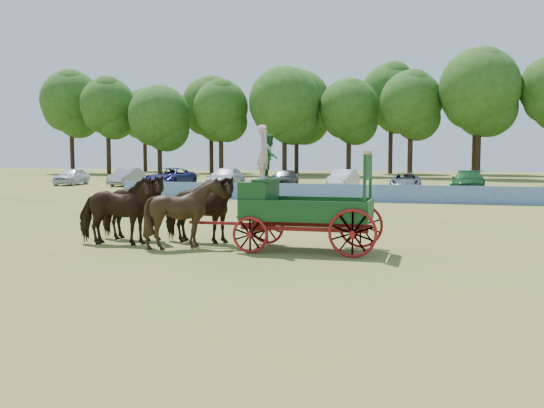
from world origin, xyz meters
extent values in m
plane|color=olive|center=(0.00, 0.00, 0.00)|extent=(160.00, 160.00, 0.00)
imported|color=#311E0D|center=(-3.82, -1.12, 1.11)|extent=(2.78, 1.60, 2.22)
imported|color=#311E0D|center=(-3.82, -0.02, 1.11)|extent=(2.64, 1.23, 2.22)
imported|color=#311E0D|center=(-1.42, -1.12, 1.11)|extent=(2.27, 2.09, 2.22)
imported|color=#311E0D|center=(-1.42, -0.02, 1.11)|extent=(2.64, 1.22, 2.22)
cube|color=maroon|center=(0.78, -0.57, 0.60)|extent=(0.12, 2.00, 0.12)
cube|color=maroon|center=(3.78, -0.57, 0.60)|extent=(0.12, 2.00, 0.12)
cube|color=maroon|center=(2.28, -1.12, 0.72)|extent=(3.80, 0.10, 0.12)
cube|color=maroon|center=(2.28, -0.02, 0.72)|extent=(3.80, 0.10, 0.12)
cube|color=maroon|center=(-0.12, -0.57, 0.75)|extent=(2.80, 0.09, 0.09)
cube|color=#164318|center=(2.28, -0.57, 1.00)|extent=(3.80, 1.80, 0.10)
cube|color=#164318|center=(2.28, -1.45, 1.30)|extent=(3.80, 0.06, 0.55)
cube|color=#164318|center=(2.28, 0.31, 1.30)|extent=(3.80, 0.06, 0.55)
cube|color=#164318|center=(4.16, -0.57, 1.30)|extent=(0.06, 1.80, 0.55)
cube|color=#164318|center=(0.78, -0.57, 1.55)|extent=(0.85, 1.70, 1.05)
cube|color=#164318|center=(1.03, -0.57, 2.12)|extent=(0.55, 1.50, 0.08)
cube|color=#164318|center=(0.40, -0.57, 1.35)|extent=(0.10, 1.60, 0.65)
cube|color=#164318|center=(0.58, -0.57, 1.05)|extent=(0.55, 1.60, 0.06)
cube|color=#164318|center=(4.08, -1.37, 1.95)|extent=(0.08, 0.08, 1.80)
cube|color=#164318|center=(4.08, 0.23, 1.95)|extent=(0.08, 0.08, 1.80)
cube|color=#164318|center=(4.08, -0.57, 2.55)|extent=(0.07, 1.75, 0.75)
cube|color=gold|center=(4.08, -0.57, 2.95)|extent=(0.08, 1.80, 0.09)
cube|color=gold|center=(4.04, -0.57, 2.55)|extent=(0.02, 1.30, 0.12)
torus|color=maroon|center=(0.78, -1.52, 0.55)|extent=(1.09, 0.09, 1.09)
torus|color=maroon|center=(0.78, 0.38, 0.55)|extent=(1.09, 0.09, 1.09)
torus|color=maroon|center=(3.78, -1.52, 0.70)|extent=(1.39, 0.09, 1.39)
torus|color=maroon|center=(3.78, 0.38, 0.70)|extent=(1.39, 0.09, 1.39)
imported|color=#D5A3AC|center=(1.03, -0.92, 2.97)|extent=(0.39, 0.59, 1.61)
imported|color=#256124|center=(1.03, -0.22, 2.84)|extent=(0.52, 0.66, 1.37)
cube|color=#1C479C|center=(-1.00, 18.00, 0.53)|extent=(26.00, 0.08, 1.05)
imported|color=silver|center=(-26.00, 30.22, 0.79)|extent=(2.47, 4.82, 1.57)
imported|color=gray|center=(-20.49, 30.27, 0.78)|extent=(1.94, 4.82, 1.56)
imported|color=navy|center=(-15.87, 29.30, 0.82)|extent=(2.99, 6.03, 1.64)
imported|color=silver|center=(-11.17, 30.35, 0.82)|extent=(2.54, 5.74, 1.64)
imported|color=#333338|center=(-6.24, 31.15, 0.80)|extent=(2.06, 4.75, 1.60)
imported|color=silver|center=(-1.26, 31.18, 0.78)|extent=(2.17, 4.88, 1.56)
imported|color=slate|center=(3.84, 29.30, 0.70)|extent=(2.44, 5.07, 1.39)
imported|color=#144C1E|center=(8.40, 29.14, 0.81)|extent=(2.92, 5.78, 1.61)
cylinder|color=#382314|center=(-44.00, 57.85, 2.81)|extent=(0.60, 0.60, 5.61)
sphere|color=#204A13|center=(-44.00, 57.85, 10.34)|extent=(8.44, 8.44, 8.44)
cylinder|color=#382314|center=(-37.15, 56.05, 2.57)|extent=(0.60, 0.60, 5.14)
sphere|color=#204A13|center=(-37.15, 56.05, 9.47)|extent=(7.33, 7.33, 7.33)
cylinder|color=#382314|center=(-29.27, 55.45, 2.11)|extent=(0.60, 0.60, 4.22)
sphere|color=#204A13|center=(-29.27, 55.45, 7.77)|extent=(8.13, 8.13, 8.13)
cylinder|color=#382314|center=(-20.82, 55.96, 2.38)|extent=(0.60, 0.60, 4.77)
sphere|color=#204A13|center=(-20.82, 55.96, 8.79)|extent=(7.03, 7.03, 7.03)
cylinder|color=#382314|center=(-12.33, 55.86, 2.50)|extent=(0.60, 0.60, 5.01)
sphere|color=#204A13|center=(-12.33, 55.86, 9.23)|extent=(8.97, 8.97, 8.97)
cylinder|color=#382314|center=(-4.38, 56.93, 2.28)|extent=(0.60, 0.60, 4.57)
sphere|color=#204A13|center=(-4.38, 56.93, 8.41)|extent=(7.37, 7.37, 7.37)
cylinder|color=#382314|center=(3.12, 55.32, 2.43)|extent=(0.60, 0.60, 4.86)
sphere|color=#204A13|center=(3.12, 55.32, 8.95)|extent=(7.27, 7.27, 7.27)
cylinder|color=#382314|center=(10.65, 53.71, 2.76)|extent=(0.60, 0.60, 5.53)
sphere|color=#204A13|center=(10.65, 53.71, 10.18)|extent=(8.93, 8.93, 8.93)
cylinder|color=#382314|center=(-38.00, 68.51, 2.45)|extent=(0.60, 0.60, 4.91)
sphere|color=#204A13|center=(-38.00, 68.51, 9.04)|extent=(7.61, 7.61, 7.61)
cylinder|color=#382314|center=(-25.48, 64.70, 2.64)|extent=(0.60, 0.60, 5.29)
sphere|color=#204A13|center=(-25.48, 64.70, 9.74)|extent=(8.50, 8.50, 8.50)
cylinder|color=#382314|center=(-12.93, 65.37, 2.64)|extent=(0.60, 0.60, 5.28)
sphere|color=#204A13|center=(-12.93, 65.37, 9.73)|extent=(9.74, 9.74, 9.74)
cylinder|color=#382314|center=(-0.04, 67.82, 3.00)|extent=(0.60, 0.60, 6.00)
sphere|color=#204A13|center=(-0.04, 67.82, 11.05)|extent=(8.45, 8.45, 8.45)
cylinder|color=#382314|center=(11.08, 67.86, 2.98)|extent=(0.60, 0.60, 5.96)
sphere|color=#204A13|center=(11.08, 67.86, 10.98)|extent=(9.60, 9.60, 9.60)
camera|label=1|loc=(5.96, -18.33, 2.96)|focal=40.00mm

